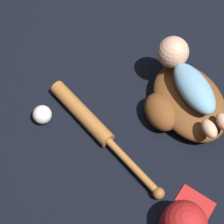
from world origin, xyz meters
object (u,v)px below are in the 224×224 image
Objects in this scene: baseball_glove at (185,103)px; baby_figure at (186,75)px; baseball_cap at (184,224)px; baseball at (42,115)px; baseball_bat at (92,123)px.

baseball_glove is 1.08× the size of baby_figure.
baby_figure is 1.76× the size of baseball_cap.
baseball_cap reaches higher than baseball_glove.
baseball_glove reaches higher than baseball.
baseball_glove is at bearing -173.07° from baby_figure.
baseball_glove reaches higher than baseball_bat.
baseball is 0.32× the size of baseball_cap.
baseball_bat is at bearing -97.80° from baseball.
baseball_bat is 0.47m from baseball_cap.
baseball_bat is 0.19m from baseball.
baseball_cap is (-0.35, -0.31, 0.03)m from baseball_bat.
baseball_cap is at bearing 177.55° from baby_figure.
baby_figure reaches higher than baseball_bat.
baby_figure is 0.51m from baseball_cap.
baby_figure is at bearing 6.93° from baseball_glove.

